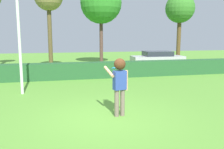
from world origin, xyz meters
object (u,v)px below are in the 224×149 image
Objects in this scene: person at (120,79)px; parked_car_silver at (157,58)px; frisbee at (115,68)px; birch_tree at (101,3)px; lamppost at (18,15)px; willow_tree at (180,9)px.

parked_car_silver is at bearing 60.89° from person.
birch_tree reaches higher than frisbee.
lamppost is 1.41× the size of parked_car_silver.
lamppost reaches higher than parked_car_silver.
frisbee is at bearing -120.29° from parked_car_silver.
lamppost is at bearing -118.79° from birch_tree.
frisbee is at bearing -99.03° from birch_tree.
frisbee is 0.04× the size of lamppost.
willow_tree is at bearing 7.01° from birch_tree.
willow_tree is 7.87m from birch_tree.
lamppost is 11.26m from birch_tree.
frisbee is 0.06× the size of parked_car_silver.
person is 0.26× the size of birch_tree.
willow_tree is 0.93× the size of birch_tree.
person is at bearing -124.31° from willow_tree.
willow_tree reaches higher than parked_car_silver.
person is at bearing -89.46° from frisbee.
frisbee is (-0.00, 0.52, 0.27)m from person.
frisbee is 13.67m from birch_tree.
person is 0.58m from frisbee.
person is 0.28× the size of willow_tree.
frisbee is 0.03× the size of birch_tree.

